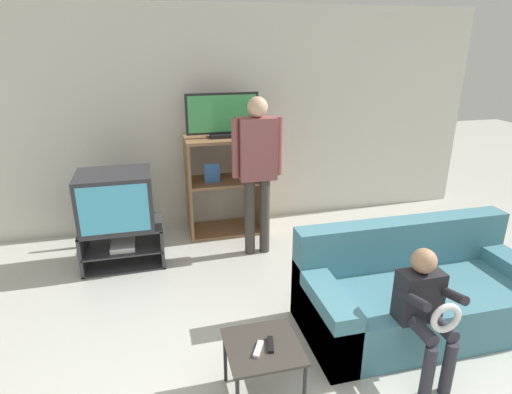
% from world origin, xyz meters
% --- Properties ---
extents(wall_back, '(6.40, 0.06, 2.60)m').
position_xyz_m(wall_back, '(0.00, 3.60, 1.30)').
color(wall_back, silver).
rests_on(wall_back, ground_plane).
extents(tv_stand, '(0.82, 0.54, 0.43)m').
position_xyz_m(tv_stand, '(-1.31, 2.73, 0.21)').
color(tv_stand, '#38383D').
rests_on(tv_stand, ground_plane).
extents(television_main, '(0.72, 0.57, 0.56)m').
position_xyz_m(television_main, '(-1.33, 2.74, 0.71)').
color(television_main, '#2D2D33').
rests_on(television_main, tv_stand).
extents(media_shelf, '(0.88, 0.51, 1.17)m').
position_xyz_m(media_shelf, '(-0.14, 3.27, 0.60)').
color(media_shelf, '#8E6642').
rests_on(media_shelf, ground_plane).
extents(television_flat, '(0.82, 0.20, 0.50)m').
position_xyz_m(television_flat, '(-0.14, 3.26, 1.40)').
color(television_flat, black).
rests_on(television_flat, media_shelf).
extents(snack_table, '(0.46, 0.46, 0.42)m').
position_xyz_m(snack_table, '(-0.37, 0.61, 0.37)').
color(snack_table, '#38332D').
rests_on(snack_table, ground_plane).
extents(remote_control_black, '(0.07, 0.15, 0.02)m').
position_xyz_m(remote_control_black, '(-0.33, 0.60, 0.43)').
color(remote_control_black, black).
rests_on(remote_control_black, snack_table).
extents(remote_control_white, '(0.10, 0.14, 0.02)m').
position_xyz_m(remote_control_white, '(-0.41, 0.57, 0.43)').
color(remote_control_white, silver).
rests_on(remote_control_white, snack_table).
extents(couch, '(1.90, 0.87, 0.81)m').
position_xyz_m(couch, '(1.06, 1.08, 0.27)').
color(couch, teal).
rests_on(couch, ground_plane).
extents(person_standing_adult, '(0.53, 0.21, 1.70)m').
position_xyz_m(person_standing_adult, '(0.10, 2.62, 1.03)').
color(person_standing_adult, '#3D3833').
rests_on(person_standing_adult, ground_plane).
extents(person_seated_child, '(0.33, 0.43, 0.93)m').
position_xyz_m(person_seated_child, '(0.74, 0.57, 0.55)').
color(person_seated_child, '#2D2D38').
rests_on(person_seated_child, ground_plane).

